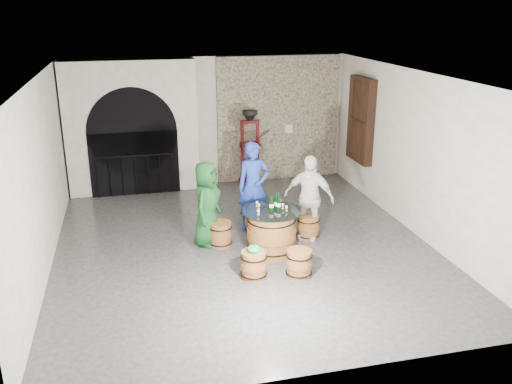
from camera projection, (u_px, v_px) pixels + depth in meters
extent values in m
plane|color=#2A2A2C|center=(243.00, 245.00, 10.45)|extent=(8.00, 8.00, 0.00)
plane|color=silver|center=(209.00, 122.00, 13.60)|extent=(8.00, 0.00, 8.00)
plane|color=silver|center=(315.00, 260.00, 6.25)|extent=(8.00, 0.00, 8.00)
plane|color=silver|center=(40.00, 179.00, 9.16)|extent=(0.00, 8.00, 8.00)
plane|color=silver|center=(415.00, 154.00, 10.70)|extent=(0.00, 8.00, 8.00)
plane|color=beige|center=(242.00, 77.00, 9.40)|extent=(8.00, 8.00, 0.00)
cube|color=gray|center=(279.00, 119.00, 13.94)|extent=(3.20, 0.12, 3.18)
cube|color=silver|center=(132.00, 128.00, 12.95)|extent=(3.10, 0.50, 3.18)
cube|color=black|center=(135.00, 164.00, 12.98)|extent=(2.10, 0.03, 1.55)
cylinder|color=black|center=(132.00, 132.00, 12.73)|extent=(2.10, 0.03, 2.10)
cylinder|color=black|center=(134.00, 156.00, 12.85)|extent=(1.79, 0.04, 0.04)
cylinder|color=black|center=(97.00, 178.00, 12.82)|extent=(0.02, 0.02, 0.98)
cylinder|color=black|center=(110.00, 178.00, 12.88)|extent=(0.02, 0.02, 0.98)
cylinder|color=black|center=(123.00, 177.00, 12.95)|extent=(0.02, 0.02, 0.98)
cylinder|color=black|center=(136.00, 176.00, 13.01)|extent=(0.02, 0.02, 0.98)
cylinder|color=black|center=(148.00, 175.00, 13.08)|extent=(0.02, 0.02, 0.98)
cylinder|color=black|center=(161.00, 174.00, 13.15)|extent=(0.02, 0.02, 0.98)
cylinder|color=black|center=(173.00, 173.00, 13.21)|extent=(0.02, 0.02, 0.98)
cube|color=black|center=(361.00, 120.00, 12.81)|extent=(0.20, 1.10, 2.00)
cube|color=black|center=(359.00, 120.00, 12.80)|extent=(0.06, 0.88, 1.76)
cube|color=black|center=(360.00, 120.00, 12.81)|extent=(0.22, 0.92, 0.06)
cube|color=black|center=(365.00, 122.00, 12.54)|extent=(0.22, 0.06, 1.80)
cube|color=black|center=(360.00, 120.00, 12.81)|extent=(0.22, 0.06, 1.80)
cube|color=black|center=(355.00, 118.00, 13.07)|extent=(0.22, 0.06, 1.80)
cylinder|color=brown|center=(271.00, 233.00, 9.99)|extent=(0.85, 0.85, 0.80)
cylinder|color=brown|center=(271.00, 233.00, 9.99)|extent=(0.90, 0.90, 0.18)
torus|color=black|center=(271.00, 246.00, 10.08)|extent=(0.90, 0.90, 0.02)
torus|color=black|center=(271.00, 219.00, 9.90)|extent=(0.90, 0.90, 0.02)
cylinder|color=brown|center=(272.00, 212.00, 9.85)|extent=(0.86, 0.86, 0.02)
cylinder|color=black|center=(272.00, 211.00, 9.85)|extent=(1.10, 1.10, 0.01)
cylinder|color=brown|center=(220.00, 234.00, 10.35)|extent=(0.42, 0.42, 0.46)
cylinder|color=brown|center=(220.00, 234.00, 10.35)|extent=(0.45, 0.45, 0.10)
torus|color=black|center=(221.00, 242.00, 10.40)|extent=(0.46, 0.46, 0.02)
torus|color=black|center=(220.00, 227.00, 10.30)|extent=(0.46, 0.46, 0.02)
cylinder|color=brown|center=(220.00, 223.00, 10.27)|extent=(0.43, 0.43, 0.02)
cylinder|color=brown|center=(256.00, 221.00, 10.97)|extent=(0.42, 0.42, 0.46)
cylinder|color=brown|center=(256.00, 221.00, 10.97)|extent=(0.45, 0.45, 0.10)
torus|color=black|center=(256.00, 228.00, 11.02)|extent=(0.46, 0.46, 0.02)
torus|color=black|center=(256.00, 214.00, 10.92)|extent=(0.46, 0.46, 0.02)
cylinder|color=brown|center=(256.00, 210.00, 10.89)|extent=(0.43, 0.43, 0.02)
cylinder|color=brown|center=(308.00, 227.00, 10.70)|extent=(0.42, 0.42, 0.46)
cylinder|color=brown|center=(308.00, 227.00, 10.70)|extent=(0.45, 0.45, 0.10)
torus|color=black|center=(308.00, 234.00, 10.75)|extent=(0.46, 0.46, 0.02)
torus|color=black|center=(308.00, 220.00, 10.65)|extent=(0.46, 0.46, 0.02)
cylinder|color=brown|center=(308.00, 216.00, 10.62)|extent=(0.43, 0.43, 0.02)
cylinder|color=brown|center=(299.00, 264.00, 9.18)|extent=(0.42, 0.42, 0.46)
cylinder|color=brown|center=(299.00, 264.00, 9.18)|extent=(0.45, 0.45, 0.10)
torus|color=black|center=(299.00, 272.00, 9.23)|extent=(0.46, 0.46, 0.02)
torus|color=black|center=(299.00, 255.00, 9.13)|extent=(0.46, 0.46, 0.02)
cylinder|color=brown|center=(299.00, 251.00, 9.10)|extent=(0.43, 0.43, 0.02)
cylinder|color=brown|center=(254.00, 265.00, 9.13)|extent=(0.42, 0.42, 0.46)
cylinder|color=brown|center=(254.00, 265.00, 9.13)|extent=(0.45, 0.45, 0.10)
torus|color=black|center=(254.00, 273.00, 9.19)|extent=(0.46, 0.46, 0.02)
torus|color=black|center=(254.00, 257.00, 9.08)|extent=(0.46, 0.46, 0.02)
cylinder|color=brown|center=(254.00, 252.00, 9.06)|extent=(0.43, 0.43, 0.02)
ellipsoid|color=#0D8F41|center=(254.00, 249.00, 9.04)|extent=(0.22, 0.22, 0.12)
cylinder|color=#0D8F41|center=(259.00, 252.00, 9.04)|extent=(0.14, 0.14, 0.01)
imported|color=#113F19|center=(207.00, 204.00, 10.23)|extent=(0.85, 0.96, 1.65)
imported|color=#1B3296|center=(254.00, 187.00, 10.91)|extent=(0.68, 0.46, 1.83)
imported|color=silver|center=(309.00, 198.00, 10.49)|extent=(1.05, 0.92, 1.70)
cylinder|color=black|center=(271.00, 205.00, 9.80)|extent=(0.07, 0.07, 0.22)
cylinder|color=white|center=(271.00, 206.00, 9.80)|extent=(0.08, 0.08, 0.06)
cone|color=black|center=(272.00, 199.00, 9.76)|extent=(0.07, 0.07, 0.05)
cylinder|color=black|center=(272.00, 196.00, 9.74)|extent=(0.03, 0.03, 0.07)
cylinder|color=black|center=(279.00, 204.00, 9.84)|extent=(0.07, 0.07, 0.22)
cylinder|color=white|center=(279.00, 205.00, 9.84)|extent=(0.08, 0.08, 0.06)
cone|color=black|center=(279.00, 198.00, 9.80)|extent=(0.07, 0.07, 0.05)
cylinder|color=black|center=(279.00, 195.00, 9.78)|extent=(0.03, 0.03, 0.07)
cylinder|color=black|center=(276.00, 203.00, 9.89)|extent=(0.07, 0.07, 0.22)
cylinder|color=white|center=(276.00, 204.00, 9.90)|extent=(0.08, 0.08, 0.06)
cone|color=black|center=(276.00, 197.00, 9.85)|extent=(0.07, 0.07, 0.05)
cylinder|color=black|center=(276.00, 194.00, 9.84)|extent=(0.03, 0.03, 0.07)
cylinder|color=brown|center=(209.00, 181.00, 13.28)|extent=(0.40, 0.40, 0.56)
cylinder|color=brown|center=(209.00, 181.00, 13.28)|extent=(0.42, 0.42, 0.12)
torus|color=black|center=(209.00, 189.00, 13.35)|extent=(0.44, 0.44, 0.02)
torus|color=black|center=(209.00, 174.00, 13.22)|extent=(0.44, 0.44, 0.02)
cylinder|color=brown|center=(208.00, 170.00, 13.19)|extent=(0.40, 0.40, 0.02)
cube|color=#4F0D0F|center=(250.00, 181.00, 14.02)|extent=(0.52, 0.43, 0.10)
cube|color=#4F0D0F|center=(250.00, 145.00, 13.70)|extent=(0.47, 0.31, 0.12)
cube|color=#4F0D0F|center=(250.00, 122.00, 13.51)|extent=(0.47, 0.13, 0.07)
cylinder|color=black|center=(250.00, 161.00, 13.84)|extent=(0.06, 0.06, 1.00)
cylinder|color=black|center=(250.00, 113.00, 13.43)|extent=(0.38, 0.38, 0.09)
cone|color=black|center=(250.00, 117.00, 13.47)|extent=(0.38, 0.38, 0.20)
cube|color=#4F0D0F|center=(242.00, 152.00, 13.71)|extent=(0.07, 0.07, 1.60)
cube|color=#4F0D0F|center=(258.00, 151.00, 13.80)|extent=(0.07, 0.07, 1.60)
cylinder|color=#4F0D0F|center=(262.00, 136.00, 13.66)|extent=(0.43, 0.04, 0.31)
cube|color=silver|center=(289.00, 128.00, 14.01)|extent=(0.18, 0.10, 0.22)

